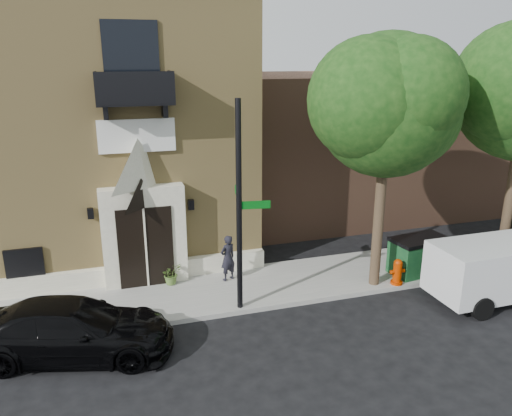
{
  "coord_description": "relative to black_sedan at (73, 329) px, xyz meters",
  "views": [
    {
      "loc": [
        -2.03,
        -12.47,
        7.26
      ],
      "look_at": [
        2.48,
        2.0,
        2.57
      ],
      "focal_mm": 35.0,
      "sensor_mm": 36.0,
      "label": 1
    }
  ],
  "objects": [
    {
      "name": "sidewalk",
      "position": [
        4.12,
        2.18,
        -0.64
      ],
      "size": [
        42.0,
        3.0,
        0.15
      ],
      "primitive_type": "cube",
      "color": "gray",
      "rests_on": "ground"
    },
    {
      "name": "street_tree_left",
      "position": [
        9.15,
        1.03,
        5.15
      ],
      "size": [
        4.97,
        4.38,
        7.77
      ],
      "color": "#38281C",
      "rests_on": "sidewalk"
    },
    {
      "name": "cargo_van",
      "position": [
        12.63,
        -0.72,
        0.33
      ],
      "size": [
        4.62,
        1.98,
        1.87
      ],
      "rotation": [
        0.0,
        0.0,
        0.0
      ],
      "color": "silver",
      "rests_on": "ground"
    },
    {
      "name": "church",
      "position": [
        0.14,
        8.63,
        3.92
      ],
      "size": [
        12.2,
        11.01,
        9.3
      ],
      "color": "tan",
      "rests_on": "ground"
    },
    {
      "name": "dumpster",
      "position": [
        10.97,
        1.47,
        0.06
      ],
      "size": [
        2.02,
        1.31,
        1.24
      ],
      "rotation": [
        0.0,
        0.0,
        0.13
      ],
      "color": "#103D1F",
      "rests_on": "sidewalk"
    },
    {
      "name": "ground",
      "position": [
        3.12,
        0.68,
        -0.72
      ],
      "size": [
        120.0,
        120.0,
        0.0
      ],
      "primitive_type": "plane",
      "color": "black",
      "rests_on": "ground"
    },
    {
      "name": "planter",
      "position": [
        2.86,
        3.05,
        -0.21
      ],
      "size": [
        0.8,
        0.75,
        0.72
      ],
      "primitive_type": "imported",
      "rotation": [
        0.0,
        0.0,
        0.36
      ],
      "color": "#537430",
      "rests_on": "sidewalk"
    },
    {
      "name": "street_sign",
      "position": [
        4.58,
        0.91,
        2.47
      ],
      "size": [
        0.95,
        1.03,
        6.02
      ],
      "rotation": [
        0.0,
        0.0,
        -0.16
      ],
      "color": "black",
      "rests_on": "sidewalk"
    },
    {
      "name": "pedestrian_far",
      "position": [
        15.13,
        1.81,
        0.36
      ],
      "size": [
        0.91,
        1.05,
        1.86
      ],
      "primitive_type": "imported",
      "rotation": [
        0.0,
        0.0,
        1.31
      ],
      "color": "black",
      "rests_on": "sidewalk"
    },
    {
      "name": "pedestrian_near",
      "position": [
        4.68,
        2.8,
        0.2
      ],
      "size": [
        0.66,
        0.56,
        1.54
      ],
      "primitive_type": "imported",
      "rotation": [
        0.0,
        0.0,
        3.55
      ],
      "color": "black",
      "rests_on": "sidewalk"
    },
    {
      "name": "neighbour_building",
      "position": [
        15.12,
        9.68,
        2.48
      ],
      "size": [
        18.0,
        8.0,
        6.4
      ],
      "primitive_type": "cube",
      "color": "brown",
      "rests_on": "ground"
    },
    {
      "name": "fire_hydrant",
      "position": [
        9.81,
        0.88,
        -0.15
      ],
      "size": [
        0.49,
        0.39,
        0.85
      ],
      "color": "#A62900",
      "rests_on": "sidewalk"
    },
    {
      "name": "black_sedan",
      "position": [
        0.0,
        0.0,
        0.0
      ],
      "size": [
        5.28,
        3.15,
        1.43
      ],
      "primitive_type": "imported",
      "rotation": [
        0.0,
        0.0,
        1.32
      ],
      "color": "black",
      "rests_on": "ground"
    }
  ]
}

